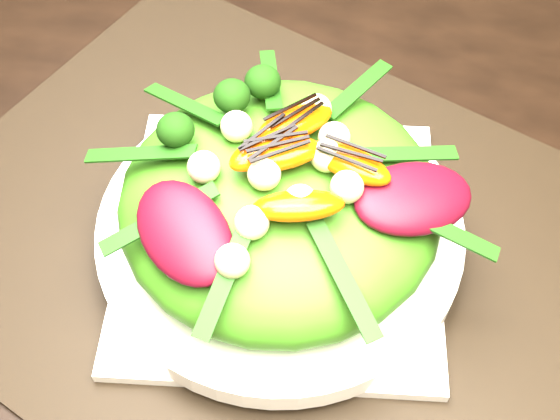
% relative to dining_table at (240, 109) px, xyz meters
% --- Properties ---
extents(floor, '(4.00, 4.00, 0.01)m').
position_rel_dining_table_xyz_m(floor, '(0.00, 0.00, -0.73)').
color(floor, brown).
rests_on(floor, ground).
extents(dining_table, '(1.60, 0.90, 0.75)m').
position_rel_dining_table_xyz_m(dining_table, '(0.00, 0.00, 0.00)').
color(dining_table, black).
rests_on(dining_table, floor).
extents(placemat, '(0.64, 0.58, 0.00)m').
position_rel_dining_table_xyz_m(placemat, '(0.06, -0.15, 0.02)').
color(placemat, black).
rests_on(placemat, dining_table).
extents(plate_base, '(0.25, 0.25, 0.01)m').
position_rel_dining_table_xyz_m(plate_base, '(0.06, -0.15, 0.03)').
color(plate_base, white).
rests_on(plate_base, placemat).
extents(salad_bowl, '(0.34, 0.34, 0.02)m').
position_rel_dining_table_xyz_m(salad_bowl, '(0.06, -0.15, 0.04)').
color(salad_bowl, white).
rests_on(salad_bowl, plate_base).
extents(lettuce_mound, '(0.29, 0.29, 0.07)m').
position_rel_dining_table_xyz_m(lettuce_mound, '(0.06, -0.15, 0.08)').
color(lettuce_mound, '#3C7B17').
rests_on(lettuce_mound, salad_bowl).
extents(radicchio_leaf, '(0.09, 0.08, 0.02)m').
position_rel_dining_table_xyz_m(radicchio_leaf, '(0.15, -0.16, 0.11)').
color(radicchio_leaf, '#460713').
rests_on(radicchio_leaf, lettuce_mound).
extents(orange_segment, '(0.06, 0.02, 0.01)m').
position_rel_dining_table_xyz_m(orange_segment, '(0.04, -0.12, 0.12)').
color(orange_segment, '#F74904').
rests_on(orange_segment, lettuce_mound).
extents(broccoli_floret, '(0.04, 0.04, 0.04)m').
position_rel_dining_table_xyz_m(broccoli_floret, '(0.00, -0.13, 0.13)').
color(broccoli_floret, black).
rests_on(broccoli_floret, lettuce_mound).
extents(macadamia_nut, '(0.03, 0.03, 0.02)m').
position_rel_dining_table_xyz_m(macadamia_nut, '(0.09, -0.18, 0.12)').
color(macadamia_nut, '#C1B388').
rests_on(macadamia_nut, lettuce_mound).
extents(balsamic_drizzle, '(0.05, 0.00, 0.00)m').
position_rel_dining_table_xyz_m(balsamic_drizzle, '(0.04, -0.12, 0.13)').
color(balsamic_drizzle, black).
rests_on(balsamic_drizzle, orange_segment).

